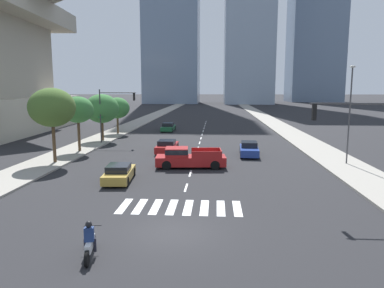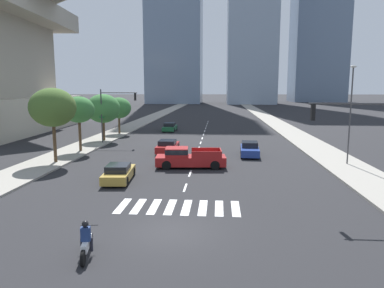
# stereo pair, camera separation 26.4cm
# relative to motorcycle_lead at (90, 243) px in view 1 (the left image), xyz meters

# --- Properties ---
(ground_plane) EXTENTS (800.00, 800.00, 0.00)m
(ground_plane) POSITION_rel_motorcycle_lead_xyz_m (2.91, 2.71, -0.58)
(ground_plane) COLOR #232326
(sidewalk_east) EXTENTS (4.00, 260.00, 0.15)m
(sidewalk_east) POSITION_rel_motorcycle_lead_xyz_m (15.75, 32.71, -0.51)
(sidewalk_east) COLOR gray
(sidewalk_east) RESTS_ON ground
(sidewalk_west) EXTENTS (4.00, 260.00, 0.15)m
(sidewalk_west) POSITION_rel_motorcycle_lead_xyz_m (-9.93, 32.71, -0.51)
(sidewalk_west) COLOR gray
(sidewalk_west) RESTS_ON ground
(crosswalk_near) EXTENTS (6.75, 2.64, 0.01)m
(crosswalk_near) POSITION_rel_motorcycle_lead_xyz_m (2.91, 6.13, -0.58)
(crosswalk_near) COLOR silver
(crosswalk_near) RESTS_ON ground
(lane_divider_center) EXTENTS (0.14, 50.00, 0.01)m
(lane_divider_center) POSITION_rel_motorcycle_lead_xyz_m (2.91, 34.13, -0.58)
(lane_divider_center) COLOR silver
(lane_divider_center) RESTS_ON ground
(motorcycle_lead) EXTENTS (0.74, 2.19, 1.49)m
(motorcycle_lead) POSITION_rel_motorcycle_lead_xyz_m (0.00, 0.00, 0.00)
(motorcycle_lead) COLOR black
(motorcycle_lead) RESTS_ON ground
(pickup_truck) EXTENTS (5.87, 2.41, 1.67)m
(pickup_truck) POSITION_rel_motorcycle_lead_xyz_m (2.51, 16.26, 0.23)
(pickup_truck) COLOR maroon
(pickup_truck) RESTS_ON ground
(sedan_gold_0) EXTENTS (2.04, 4.37, 1.23)m
(sedan_gold_0) POSITION_rel_motorcycle_lead_xyz_m (-1.95, 11.50, -0.01)
(sedan_gold_0) COLOR #B28E38
(sedan_gold_0) RESTS_ON ground
(sedan_green_1) EXTENTS (1.86, 4.60, 1.30)m
(sedan_green_1) POSITION_rel_motorcycle_lead_xyz_m (-2.48, 41.98, 0.01)
(sedan_green_1) COLOR #1E6038
(sedan_green_1) RESTS_ON ground
(sedan_blue_2) EXTENTS (1.95, 4.47, 1.35)m
(sedan_blue_2) POSITION_rel_motorcycle_lead_xyz_m (8.11, 22.06, 0.04)
(sedan_blue_2) COLOR navy
(sedan_blue_2) RESTS_ON ground
(sedan_red_3) EXTENTS (1.96, 4.60, 1.28)m
(sedan_red_3) POSITION_rel_motorcycle_lead_xyz_m (-0.14, 23.31, 0.02)
(sedan_red_3) COLOR maroon
(sedan_red_3) RESTS_ON ground
(traffic_signal_near) EXTENTS (5.26, 0.28, 5.94)m
(traffic_signal_near) POSITION_rel_motorcycle_lead_xyz_m (12.99, 6.93, 3.68)
(traffic_signal_near) COLOR #333335
(traffic_signal_near) RESTS_ON sidewalk_east
(traffic_signal_far) EXTENTS (4.62, 0.28, 6.26)m
(traffic_signal_far) POSITION_rel_motorcycle_lead_xyz_m (-7.18, 28.61, 3.84)
(traffic_signal_far) COLOR #333335
(traffic_signal_far) RESTS_ON sidewalk_west
(street_lamp_east) EXTENTS (0.50, 0.24, 8.23)m
(street_lamp_east) POSITION_rel_motorcycle_lead_xyz_m (16.05, 18.11, 4.29)
(street_lamp_east) COLOR #3F3F42
(street_lamp_east) RESTS_ON sidewalk_east
(street_tree_nearest) EXTENTS (3.92, 3.92, 6.41)m
(street_tree_nearest) POSITION_rel_motorcycle_lead_xyz_m (-9.13, 17.02, 4.30)
(street_tree_nearest) COLOR #4C3823
(street_tree_nearest) RESTS_ON sidewalk_west
(street_tree_second) EXTENTS (3.14, 3.14, 5.56)m
(street_tree_second) POSITION_rel_motorcycle_lead_xyz_m (-9.13, 22.75, 3.77)
(street_tree_second) COLOR #4C3823
(street_tree_second) RESTS_ON sidewalk_west
(street_tree_third) EXTENTS (4.15, 4.15, 5.68)m
(street_tree_third) POSITION_rel_motorcycle_lead_xyz_m (-9.13, 30.46, 3.48)
(street_tree_third) COLOR #4C3823
(street_tree_third) RESTS_ON sidewalk_west
(street_tree_fourth) EXTENTS (3.49, 3.49, 5.11)m
(street_tree_fourth) POSITION_rel_motorcycle_lead_xyz_m (-9.13, 37.41, 3.18)
(street_tree_fourth) COLOR #4C3823
(street_tree_fourth) RESTS_ON sidewalk_west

